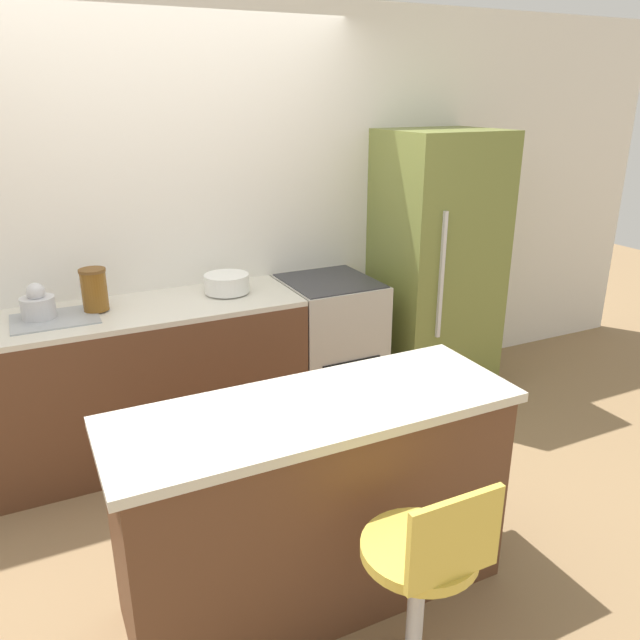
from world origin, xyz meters
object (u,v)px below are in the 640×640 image
stool_chair (422,591)px  mixing_bowl (227,283)px  oven_range (329,347)px  kettle (38,304)px  refrigerator (436,267)px

stool_chair → mixing_bowl: 2.19m
oven_range → stool_chair: bearing=-108.6°
stool_chair → kettle: bearing=115.5°
oven_range → kettle: (-1.72, 0.05, 0.54)m
oven_range → kettle: kettle is taller
stool_chair → kettle: size_ratio=4.81×
refrigerator → kettle: 2.54m
oven_range → mixing_bowl: mixing_bowl is taller
stool_chair → kettle: (-1.01, 2.13, 0.54)m
refrigerator → kettle: refrigerator is taller
stool_chair → mixing_bowl: mixing_bowl is taller
mixing_bowl → oven_range: bearing=-4.2°
oven_range → mixing_bowl: size_ratio=3.45×
refrigerator → oven_range: bearing=178.9°
stool_chair → mixing_bowl: bearing=89.1°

